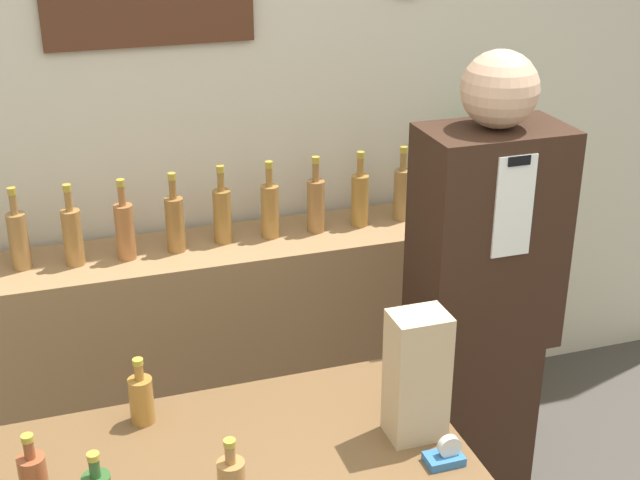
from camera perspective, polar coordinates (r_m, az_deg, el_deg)
The scene contains 18 objects.
back_wall at distance 3.40m, azimuth -6.97°, elevation 8.21°, with size 5.20×0.09×2.70m.
back_shelf at distance 3.56m, azimuth -3.50°, elevation -6.69°, with size 2.24×0.37×0.92m.
shopkeeper at distance 2.92m, azimuth 10.25°, elevation -5.14°, with size 0.44×0.28×1.74m.
potted_plant at distance 3.65m, azimuth 11.01°, elevation 4.90°, with size 0.27×0.27×0.34m.
paper_bag at distance 2.19m, azimuth 6.22°, elevation -8.63°, with size 0.14×0.11×0.34m.
tape_dispenser at distance 2.19m, azimuth 8.05°, elevation -13.44°, with size 0.09×0.06×0.07m.
counter_bottle_1 at distance 2.12m, azimuth -17.85°, elevation -14.32°, with size 0.06×0.06×0.18m.
counter_bottle_3 at distance 2.32m, azimuth -11.37°, elevation -9.90°, with size 0.06×0.06×0.18m.
shelf_bottle_1 at distance 3.23m, azimuth -18.73°, elevation 0.10°, with size 0.07×0.07×0.30m.
shelf_bottle_2 at distance 3.21m, azimuth -15.55°, elevation 0.32°, with size 0.07×0.07×0.30m.
shelf_bottle_3 at distance 3.21m, azimuth -12.38°, elevation 0.68°, with size 0.07×0.07×0.30m.
shelf_bottle_4 at distance 3.24m, azimuth -9.27°, elevation 1.14°, with size 0.07×0.07×0.30m.
shelf_bottle_5 at distance 3.29m, azimuth -6.27°, elevation 1.68°, with size 0.07×0.07×0.30m.
shelf_bottle_6 at distance 3.32m, azimuth -3.22°, elevation 2.00°, with size 0.07×0.07×0.30m.
shelf_bottle_7 at distance 3.36m, azimuth -0.27°, elevation 2.34°, with size 0.07×0.07×0.30m.
shelf_bottle_8 at distance 3.42m, azimuth 2.57°, elevation 2.70°, with size 0.07×0.07×0.30m.
shelf_bottle_9 at distance 3.49m, azimuth 5.28°, elevation 3.06°, with size 0.07×0.07×0.30m.
shelf_bottle_10 at distance 3.55m, azimuth 8.03°, elevation 3.28°, with size 0.07×0.07×0.30m.
Camera 1 is at (-0.63, -1.22, 2.26)m, focal length 50.00 mm.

